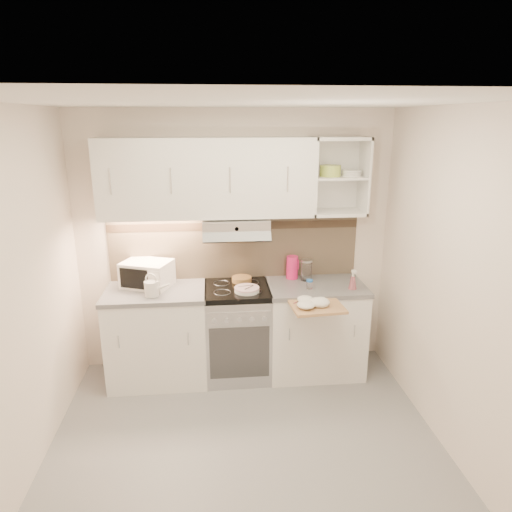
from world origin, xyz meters
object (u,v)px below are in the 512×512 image
(watering_can, at_px, (152,288))
(cutting_board, at_px, (316,306))
(spray_bottle, at_px, (353,281))
(pink_pitcher, at_px, (292,267))
(glass_jar, at_px, (306,270))
(microwave, at_px, (147,274))
(plate_stack, at_px, (247,289))
(electric_range, at_px, (238,331))

(watering_can, xyz_separation_m, cutting_board, (1.41, -0.30, -0.10))
(cutting_board, bearing_deg, watering_can, 163.70)
(spray_bottle, xyz_separation_m, cutting_board, (-0.40, -0.29, -0.10))
(pink_pitcher, bearing_deg, spray_bottle, -35.46)
(pink_pitcher, xyz_separation_m, glass_jar, (0.13, -0.07, -0.01))
(microwave, relative_size, cutting_board, 1.18)
(glass_jar, distance_m, cutting_board, 0.58)
(microwave, bearing_deg, cutting_board, 1.10)
(cutting_board, bearing_deg, plate_stack, 146.59)
(electric_range, xyz_separation_m, glass_jar, (0.68, 0.13, 0.55))
(cutting_board, bearing_deg, pink_pitcher, 94.61)
(spray_bottle, height_order, cutting_board, spray_bottle)
(plate_stack, xyz_separation_m, spray_bottle, (0.97, -0.02, 0.06))
(plate_stack, bearing_deg, watering_can, -178.74)
(plate_stack, xyz_separation_m, pink_pitcher, (0.47, 0.32, 0.09))
(electric_range, xyz_separation_m, cutting_board, (0.65, -0.44, 0.42))
(pink_pitcher, height_order, glass_jar, pink_pitcher)
(microwave, bearing_deg, watering_can, -52.33)
(plate_stack, bearing_deg, microwave, 165.54)
(electric_range, distance_m, pink_pitcher, 0.81)
(plate_stack, distance_m, cutting_board, 0.65)
(electric_range, height_order, spray_bottle, spray_bottle)
(microwave, distance_m, glass_jar, 1.51)
(electric_range, relative_size, glass_jar, 4.34)
(cutting_board, bearing_deg, electric_range, 141.99)
(plate_stack, relative_size, glass_jar, 1.09)
(glass_jar, xyz_separation_m, spray_bottle, (0.38, -0.28, -0.03))
(electric_range, xyz_separation_m, microwave, (-0.83, 0.12, 0.57))
(watering_can, bearing_deg, plate_stack, 20.09)
(watering_can, relative_size, pink_pitcher, 1.07)
(watering_can, bearing_deg, spray_bottle, 18.63)
(watering_can, relative_size, plate_stack, 1.06)
(watering_can, distance_m, glass_jar, 1.46)
(electric_range, bearing_deg, plate_stack, -54.84)
(watering_can, bearing_deg, pink_pitcher, 33.28)
(plate_stack, height_order, pink_pitcher, pink_pitcher)
(watering_can, bearing_deg, electric_range, 29.12)
(microwave, distance_m, spray_bottle, 1.90)
(pink_pitcher, bearing_deg, microwave, -177.70)
(plate_stack, xyz_separation_m, cutting_board, (0.57, -0.32, -0.05))
(electric_range, height_order, watering_can, watering_can)
(electric_range, height_order, pink_pitcher, pink_pitcher)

